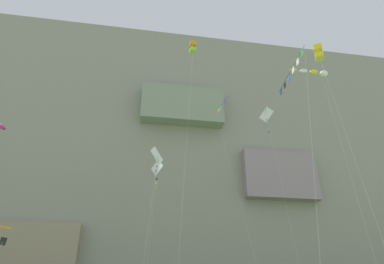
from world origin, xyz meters
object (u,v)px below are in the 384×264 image
Objects in this scene: kite_windsock_mid_left at (315,73)px; kite_diamond_low_right at (157,159)px; kite_diamond_upper_left at (157,170)px; kite_box_mid_right at (319,53)px; kite_banner_front_field at (224,119)px; kite_banner_high_right at (292,79)px; kite_diamond_far_left at (267,119)px; kite_delta_low_center at (10,240)px; kite_box_mid_center at (193,49)px.

kite_windsock_mid_left reaches higher than kite_diamond_low_right.
kite_box_mid_right is (13.71, -16.54, 6.30)m from kite_diamond_upper_left.
kite_windsock_mid_left is (19.63, -6.32, 12.34)m from kite_diamond_upper_left.
kite_banner_front_field reaches higher than kite_box_mid_right.
kite_banner_front_field is at bearing 115.45° from kite_box_mid_right.
kite_banner_high_right is at bearing -39.40° from kite_diamond_low_right.
kite_diamond_far_left reaches higher than kite_delta_low_center.
kite_windsock_mid_left is at bearing 47.43° from kite_banner_high_right.
kite_diamond_low_right is at bearing -156.47° from kite_diamond_far_left.
kite_box_mid_right reaches higher than kite_banner_high_right.
kite_windsock_mid_left is at bearing -58.25° from kite_diamond_far_left.
kite_box_mid_right is at bearing -36.02° from kite_diamond_low_right.
kite_box_mid_center is at bearing -156.74° from kite_windsock_mid_left.
kite_banner_front_field is at bearing 42.86° from kite_delta_low_center.
kite_windsock_mid_left is at bearing -0.11° from kite_diamond_low_right.
kite_box_mid_center is (10.73, 5.35, 19.10)m from kite_delta_low_center.
kite_box_mid_right reaches higher than kite_diamond_low_right.
kite_diamond_far_left is 8.83m from kite_windsock_mid_left.
kite_diamond_upper_left is 17.75m from kite_diamond_far_left.
kite_diamond_low_right is at bearing 108.89° from kite_box_mid_center.
kite_box_mid_right is at bearing -120.12° from kite_windsock_mid_left.
kite_diamond_far_left is 1.11× the size of kite_banner_front_field.
kite_box_mid_right reaches higher than kite_delta_low_center.
kite_banner_high_right is 9.82m from kite_box_mid_center.
kite_windsock_mid_left is 13.88m from kite_banner_front_field.
kite_delta_low_center is (-8.56, -19.18, -11.61)m from kite_diamond_upper_left.
kite_windsock_mid_left is 13.27m from kite_box_mid_right.
kite_windsock_mid_left is 1.18× the size of kite_box_mid_center.
kite_box_mid_center is at bearing -119.69° from kite_banner_front_field.
kite_box_mid_center is at bearing 168.17° from kite_banner_high_right.
kite_banner_high_right is 0.86× the size of kite_box_mid_center.
kite_diamond_far_left is 1.58× the size of kite_diamond_low_right.
kite_windsock_mid_left is at bearing 59.88° from kite_box_mid_right.
kite_diamond_low_right is at bearing 179.89° from kite_windsock_mid_left.
kite_diamond_upper_left is 0.75× the size of kite_banner_front_field.
kite_banner_front_field is at bearing -27.53° from kite_diamond_upper_left.
kite_diamond_far_left reaches higher than kite_box_mid_right.
kite_box_mid_center reaches higher than kite_delta_low_center.
kite_banner_high_right is at bearing -104.89° from kite_diamond_far_left.
kite_box_mid_center is 1.05× the size of kite_box_mid_right.
kite_diamond_upper_left is 24.00m from kite_delta_low_center.
kite_windsock_mid_left is (4.27, -6.90, 3.47)m from kite_diamond_far_left.
kite_banner_front_field is at bearing 169.13° from kite_windsock_mid_left.
kite_windsock_mid_left is 19.61m from kite_box_mid_center.
kite_windsock_mid_left is (8.60, 9.36, 8.66)m from kite_banner_high_right.
kite_diamond_far_left is at bearing 47.54° from kite_box_mid_center.
kite_banner_high_right is at bearing -54.87° from kite_diamond_upper_left.
kite_box_mid_center is at bearing -81.06° from kite_diamond_upper_left.
kite_delta_low_center is at bearing -155.49° from kite_windsock_mid_left.
kite_box_mid_right is (-1.66, -17.13, -2.57)m from kite_diamond_far_left.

